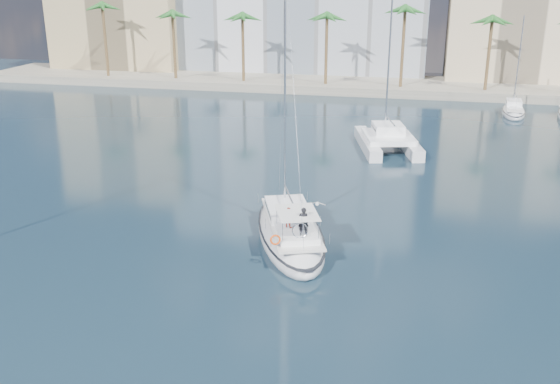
# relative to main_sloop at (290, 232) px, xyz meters

# --- Properties ---
(ground) EXTENTS (160.00, 160.00, 0.00)m
(ground) POSITION_rel_main_sloop_xyz_m (-1.22, -3.01, -0.55)
(ground) COLOR black
(ground) RESTS_ON ground
(quay) EXTENTS (120.00, 14.00, 1.20)m
(quay) POSITION_rel_main_sloop_xyz_m (-1.22, 57.99, 0.05)
(quay) COLOR gray
(quay) RESTS_ON ground
(building_tan_left) EXTENTS (22.00, 14.00, 22.00)m
(building_tan_left) POSITION_rel_main_sloop_xyz_m (-43.22, 65.99, 10.45)
(building_tan_left) COLOR tan
(building_tan_left) RESTS_ON ground
(building_beige) EXTENTS (20.00, 14.00, 20.00)m
(building_beige) POSITION_rel_main_sloop_xyz_m (20.78, 66.99, 9.45)
(building_beige) COLOR #CCB592
(building_beige) RESTS_ON ground
(palm_left) EXTENTS (3.60, 3.60, 12.30)m
(palm_left) POSITION_rel_main_sloop_xyz_m (-35.22, 53.99, 9.73)
(palm_left) COLOR brown
(palm_left) RESTS_ON ground
(palm_centre) EXTENTS (3.60, 3.60, 12.30)m
(palm_centre) POSITION_rel_main_sloop_xyz_m (-1.22, 53.99, 9.73)
(palm_centre) COLOR brown
(palm_centre) RESTS_ON ground
(main_sloop) EXTENTS (8.03, 12.97, 18.37)m
(main_sloop) POSITION_rel_main_sloop_xyz_m (0.00, 0.00, 0.00)
(main_sloop) COLOR silver
(main_sloop) RESTS_ON ground
(catamaran) EXTENTS (7.46, 11.17, 15.14)m
(catamaran) POSITION_rel_main_sloop_xyz_m (4.66, 24.08, 0.55)
(catamaran) COLOR silver
(catamaran) RESTS_ON ground
(seagull) EXTENTS (1.20, 0.51, 0.22)m
(seagull) POSITION_rel_main_sloop_xyz_m (1.07, 4.05, 0.59)
(seagull) COLOR silver
(seagull) RESTS_ON ground
(moored_yacht_a) EXTENTS (3.37, 9.52, 11.90)m
(moored_yacht_a) POSITION_rel_main_sloop_xyz_m (18.78, 43.99, -0.55)
(moored_yacht_a) COLOR silver
(moored_yacht_a) RESTS_ON ground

